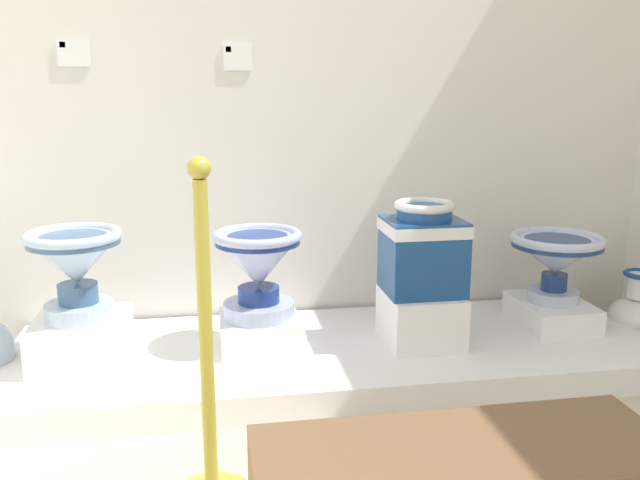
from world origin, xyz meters
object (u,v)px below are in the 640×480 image
info_placard_second (238,57)px  stanchion_post_near_left (209,403)px  antique_toilet_leftmost (423,246)px  plinth_block_pale_glazed (551,312)px  info_placard_first (74,53)px  antique_toilet_squat_floral (75,262)px  antique_toilet_tall_cobalt (258,264)px  antique_toilet_pale_glazed (556,255)px  plinth_block_tall_cobalt (259,331)px  plinth_block_squat_floral (82,339)px  decorative_vase_spare (637,314)px  plinth_block_leftmost (421,317)px

info_placard_second → stanchion_post_near_left: (-0.18, -1.34, -1.00)m
antique_toilet_leftmost → plinth_block_pale_glazed: size_ratio=0.99×
antique_toilet_leftmost → info_placard_first: 1.71m
antique_toilet_squat_floral → antique_toilet_tall_cobalt: bearing=1.8°
antique_toilet_pale_glazed → info_placard_first: (-2.09, 0.40, 0.89)m
plinth_block_tall_cobalt → plinth_block_squat_floral: bearing=-178.2°
plinth_block_pale_glazed → antique_toilet_pale_glazed: antique_toilet_pale_glazed is taller
antique_toilet_pale_glazed → antique_toilet_leftmost: bearing=-171.0°
decorative_vase_spare → info_placard_second: bearing=167.3°
plinth_block_pale_glazed → info_placard_first: size_ratio=2.87×
plinth_block_squat_floral → antique_toilet_leftmost: antique_toilet_leftmost is taller
plinth_block_squat_floral → decorative_vase_spare: decorative_vase_spare is taller
info_placard_first → decorative_vase_spare: size_ratio=0.39×
plinth_block_leftmost → antique_toilet_pale_glazed: 0.71m
plinth_block_leftmost → plinth_block_pale_glazed: size_ratio=0.88×
info_placard_first → info_placard_second: size_ratio=1.06×
plinth_block_leftmost → antique_toilet_leftmost: size_ratio=0.89×
plinth_block_tall_cobalt → antique_toilet_tall_cobalt: 0.30m
plinth_block_pale_glazed → decorative_vase_spare: bearing=-1.3°
antique_toilet_squat_floral → plinth_block_tall_cobalt: bearing=1.8°
antique_toilet_squat_floral → antique_toilet_leftmost: bearing=-1.5°
plinth_block_leftmost → antique_toilet_pale_glazed: bearing=9.0°
decorative_vase_spare → info_placard_first: bearing=170.8°
plinth_block_pale_glazed → decorative_vase_spare: decorative_vase_spare is taller
antique_toilet_leftmost → plinth_block_leftmost: bearing=-135.0°
plinth_block_pale_glazed → stanchion_post_near_left: bearing=-149.0°
decorative_vase_spare → antique_toilet_squat_floral: bearing=-178.7°
plinth_block_tall_cobalt → decorative_vase_spare: 1.79m
antique_toilet_pale_glazed → stanchion_post_near_left: (-1.57, -0.94, -0.13)m
antique_toilet_squat_floral → plinth_block_pale_glazed: size_ratio=0.94×
decorative_vase_spare → stanchion_post_near_left: (-2.00, -0.93, 0.17)m
antique_toilet_leftmost → plinth_block_tall_cobalt: bearing=175.1°
antique_toilet_squat_floral → plinth_block_pale_glazed: 2.10m
decorative_vase_spare → antique_toilet_tall_cobalt: bearing=-178.9°
plinth_block_squat_floral → stanchion_post_near_left: (0.50, -0.88, 0.11)m
plinth_block_squat_floral → info_placard_second: (0.68, 0.47, 1.12)m
plinth_block_pale_glazed → stanchion_post_near_left: stanchion_post_near_left is taller
plinth_block_tall_cobalt → plinth_block_pale_glazed: (1.35, 0.05, -0.01)m
antique_toilet_squat_floral → stanchion_post_near_left: size_ratio=0.36×
info_placard_first → plinth_block_tall_cobalt: bearing=-31.1°
plinth_block_leftmost → info_placard_first: 1.88m
antique_toilet_tall_cobalt → plinth_block_tall_cobalt: bearing=-116.6°
info_placard_first → decorative_vase_spare: bearing=-9.2°
antique_toilet_pale_glazed → info_placard_second: info_placard_second is taller
plinth_block_pale_glazed → info_placard_second: (-1.39, 0.40, 1.15)m
plinth_block_pale_glazed → decorative_vase_spare: (0.43, -0.01, -0.03)m
antique_toilet_squat_floral → info_placard_second: bearing=34.8°
plinth_block_pale_glazed → info_placard_second: bearing=164.0°
antique_toilet_tall_cobalt → antique_toilet_leftmost: antique_toilet_leftmost is taller
plinth_block_pale_glazed → antique_toilet_pale_glazed: 0.27m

